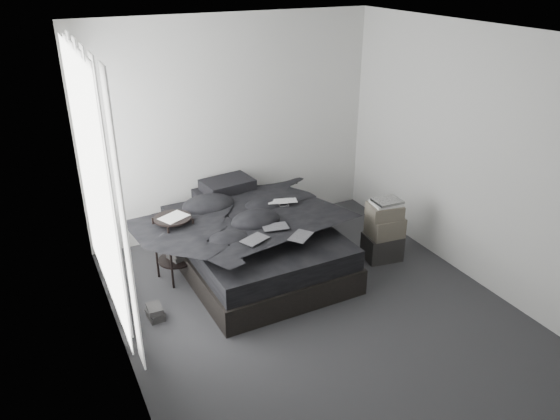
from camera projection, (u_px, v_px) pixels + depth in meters
name	position (u px, v px, depth m)	size (l,w,h in m)	color
floor	(316.00, 310.00, 5.36)	(3.60, 4.20, 0.01)	#2D2C2F
ceiling	(325.00, 34.00, 4.25)	(3.60, 4.20, 0.01)	white
wall_back	(232.00, 127.00, 6.51)	(3.60, 0.01, 2.60)	silver
wall_front	(505.00, 316.00, 3.10)	(3.60, 0.01, 2.60)	silver
wall_left	(112.00, 229.00, 4.08)	(0.01, 4.20, 2.60)	silver
wall_right	(474.00, 158.00, 5.52)	(0.01, 4.20, 2.60)	silver
window_left	(94.00, 182.00, 4.80)	(0.02, 2.00, 2.30)	white
curtain_left	(101.00, 188.00, 4.85)	(0.06, 2.12, 2.48)	white
bed	(255.00, 256.00, 6.04)	(1.55, 2.05, 0.28)	black
mattress	(254.00, 236.00, 5.94)	(1.49, 1.99, 0.22)	black
duvet	(256.00, 219.00, 5.80)	(1.51, 1.75, 0.24)	black
pillow_lower	(222.00, 196.00, 6.48)	(0.62, 0.42, 0.14)	black
pillow_upper	(227.00, 185.00, 6.44)	(0.58, 0.40, 0.13)	black
laptop	(283.00, 197.00, 5.98)	(0.33, 0.21, 0.03)	silver
comic_a	(255.00, 233.00, 5.25)	(0.26, 0.17, 0.01)	black
comic_b	(275.00, 220.00, 5.49)	(0.26, 0.17, 0.01)	black
comic_c	(301.00, 228.00, 5.30)	(0.26, 0.17, 0.01)	black
side_stand	(175.00, 248.00, 5.75)	(0.39, 0.39, 0.71)	black
papers	(174.00, 217.00, 5.59)	(0.28, 0.20, 0.01)	white
floor_books	(155.00, 313.00, 5.20)	(0.13, 0.19, 0.13)	black
box_lower	(382.00, 246.00, 6.22)	(0.40, 0.31, 0.29)	black
box_mid	(385.00, 226.00, 6.10)	(0.37, 0.29, 0.23)	#5A5347
box_upper	(385.00, 211.00, 6.02)	(0.36, 0.29, 0.16)	#5A5347
art_book_white	(386.00, 203.00, 5.99)	(0.30, 0.24, 0.03)	silver
art_book_snake	(387.00, 201.00, 5.97)	(0.29, 0.23, 0.03)	silver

